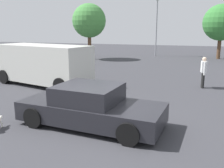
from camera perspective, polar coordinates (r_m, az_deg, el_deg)
ground_plane at (r=7.73m, az=-4.19°, el=-10.00°), size 80.00×80.00×0.00m
sedan_foreground at (r=7.75m, az=-4.95°, el=-5.29°), size 4.59×2.24×1.28m
van_white at (r=13.70m, az=-15.61°, el=4.58°), size 5.69×3.19×2.14m
pedestrian at (r=13.34m, az=20.43°, el=3.10°), size 0.30×0.56×1.59m
light_post_near at (r=27.95m, az=10.33°, el=15.19°), size 0.44×0.44×6.33m
tree_back_left at (r=27.05m, az=23.96°, el=12.85°), size 3.54×3.54×5.34m
tree_back_center at (r=24.71m, az=-5.31°, el=14.34°), size 3.26×3.26×5.37m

